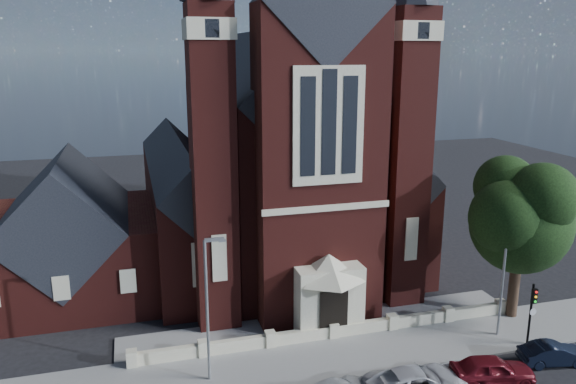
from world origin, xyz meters
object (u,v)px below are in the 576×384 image
object	(u,v)px
street_lamp_right	(505,267)
traffic_signal	(532,307)
car_dark_red	(492,370)
car_navy	(553,354)
car_white_suv	(417,383)
parish_hall	(69,241)
church	(268,160)
street_tree	(526,218)
street_lamp_left	(209,302)

from	to	relation	value
street_lamp_right	traffic_signal	world-z (taller)	street_lamp_right
traffic_signal	car_dark_red	distance (m)	5.56
car_navy	car_white_suv	bearing A→B (deg)	103.52
parish_hall	street_lamp_right	size ratio (longest dim) A/B	1.51
traffic_signal	car_dark_red	size ratio (longest dim) A/B	0.89
church	car_navy	bearing A→B (deg)	-63.99
street_tree	car_white_suv	xyz separation A→B (m)	(-10.52, -5.96, -6.21)
parish_hall	car_white_suv	distance (m)	25.90
street_lamp_left	car_dark_red	xyz separation A→B (m)	(14.42, -4.31, -3.84)
street_tree	traffic_signal	xyz separation A→B (m)	(-1.60, -3.28, -4.38)
car_dark_red	car_navy	size ratio (longest dim) A/B	1.16
church	traffic_signal	size ratio (longest dim) A/B	8.72
traffic_signal	car_navy	distance (m)	2.84
street_tree	car_navy	world-z (taller)	street_tree
street_lamp_left	car_white_suv	world-z (taller)	street_lamp_left
street_lamp_left	traffic_signal	world-z (taller)	street_lamp_left
street_tree	car_white_suv	world-z (taller)	street_tree
parish_hall	street_tree	size ratio (longest dim) A/B	1.14
street_lamp_left	street_lamp_right	xyz separation A→B (m)	(18.00, 0.00, 0.00)
traffic_signal	car_dark_red	bearing A→B (deg)	-148.65
church	street_lamp_right	size ratio (longest dim) A/B	4.31
car_white_suv	car_dark_red	xyz separation A→B (m)	(4.44, -0.05, 0.01)
church	car_white_suv	bearing A→B (deg)	-84.89
street_tree	car_white_suv	bearing A→B (deg)	-150.46
car_navy	church	bearing A→B (deg)	35.57
parish_hall	street_lamp_right	xyz separation A→B (m)	(26.09, -14.00, 0.59)
car_white_suv	car_navy	xyz separation A→B (m)	(8.94, 0.62, -0.12)
car_white_suv	car_dark_red	world-z (taller)	car_dark_red
car_white_suv	traffic_signal	bearing A→B (deg)	-72.73
street_lamp_right	traffic_signal	bearing A→B (deg)	-59.99
church	car_white_suv	size ratio (longest dim) A/B	6.43
street_lamp_left	car_white_suv	bearing A→B (deg)	-23.08
street_tree	street_lamp_right	size ratio (longest dim) A/B	1.32
street_tree	traffic_signal	bearing A→B (deg)	-115.95
street_lamp_right	car_navy	bearing A→B (deg)	-75.72
street_lamp_right	car_dark_red	xyz separation A→B (m)	(-3.58, -4.31, -3.84)
parish_hall	car_navy	distance (m)	32.44
traffic_signal	parish_hall	bearing A→B (deg)	150.02
street_tree	car_navy	xyz separation A→B (m)	(-1.58, -5.34, -6.33)
street_lamp_left	traffic_signal	xyz separation A→B (m)	(18.91, -1.57, -2.02)
parish_hall	street_tree	distance (m)	31.27
car_white_suv	street_tree	bearing A→B (deg)	-59.91
church	street_lamp_left	world-z (taller)	church
church	parish_hall	size ratio (longest dim) A/B	2.86
church	street_tree	size ratio (longest dim) A/B	3.26
parish_hall	street_lamp_left	xyz separation A→B (m)	(8.09, -14.00, 0.59)
parish_hall	car_dark_red	distance (m)	29.20
street_lamp_right	street_tree	bearing A→B (deg)	34.26
car_white_suv	car_navy	size ratio (longest dim) A/B	1.41
car_white_suv	parish_hall	bearing A→B (deg)	45.27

